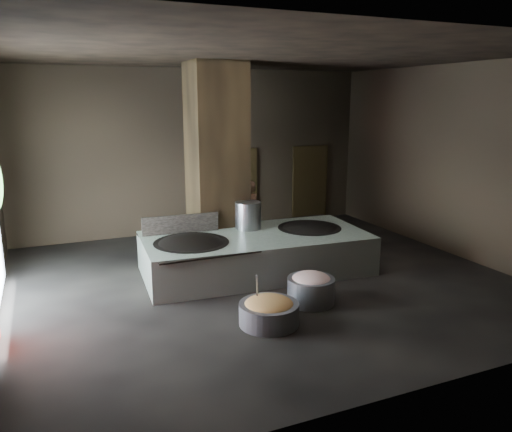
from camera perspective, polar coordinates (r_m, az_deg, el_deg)
name	(u,v)px	position (r m, az deg, el deg)	size (l,w,h in m)	color
floor	(262,282)	(10.52, 0.65, -7.56)	(10.00, 9.00, 0.10)	black
ceiling	(262,52)	(9.87, 0.72, 18.26)	(10.00, 9.00, 0.10)	black
back_wall	(196,151)	(14.19, -6.83, 7.33)	(10.00, 0.10, 4.50)	black
front_wall	(419,225)	(6.14, 18.14, -0.96)	(10.00, 0.10, 4.50)	black
right_wall	(456,161)	(12.83, 21.90, 5.86)	(0.10, 9.00, 4.50)	black
pillar	(217,163)	(11.59, -4.51, 6.08)	(1.20, 1.20, 4.50)	black
hearth_platform	(256,253)	(10.88, -0.03, -4.25)	(4.80, 2.29, 0.83)	#A9BBA8
platform_cap	(256,235)	(10.77, -0.04, -2.23)	(4.69, 2.25, 0.03)	black
wok_left	(191,246)	(10.28, -7.39, -3.48)	(1.51, 1.51, 0.42)	black
wok_left_rim	(191,243)	(10.26, -7.40, -3.10)	(1.54, 1.54, 0.05)	black
wok_right	(309,231)	(11.41, 6.12, -1.76)	(1.41, 1.41, 0.40)	black
wok_right_rim	(309,228)	(11.39, 6.12, -1.42)	(1.44, 1.44, 0.05)	black
stock_pot	(248,216)	(11.20, -0.91, 0.04)	(0.58, 0.58, 0.63)	gray
splash_guard	(181,224)	(10.95, -8.59, -0.95)	(1.67, 0.06, 0.42)	black
cook	(249,214)	(12.68, -0.83, 0.28)	(0.62, 0.40, 1.69)	brown
veg_basin	(269,314)	(8.49, 1.48, -11.10)	(1.01, 1.01, 0.37)	slate
veg_fill	(269,305)	(8.43, 1.49, -10.08)	(0.83, 0.83, 0.25)	#A8A851
ladle	(257,291)	(8.42, 0.13, -8.62)	(0.03, 0.03, 0.79)	gray
meat_basin	(311,290)	(9.36, 6.28, -8.46)	(0.87, 0.87, 0.48)	slate
meat_fill	(311,280)	(9.28, 6.32, -7.25)	(0.72, 0.72, 0.28)	#D88781
doorway_near	(238,189)	(14.64, -2.09, 3.05)	(1.18, 0.08, 2.38)	black
doorway_near_glow	(239,190)	(14.80, -1.95, 2.97)	(0.86, 0.04, 2.04)	#8C6647
doorway_far	(310,184)	(15.65, 6.15, 3.65)	(1.18, 0.08, 2.38)	black
doorway_far_glow	(304,185)	(15.67, 5.56, 3.49)	(0.90, 0.04, 2.12)	#8C6647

